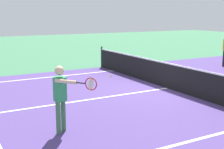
{
  "coord_description": "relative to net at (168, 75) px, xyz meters",
  "views": [
    {
      "loc": [
        8.85,
        -7.3,
        2.75
      ],
      "look_at": [
        1.11,
        -2.98,
        1.0
      ],
      "focal_mm": 49.97,
      "sensor_mm": 36.0,
      "label": 1
    }
  ],
  "objects": [
    {
      "name": "line_center_service",
      "position": [
        0.0,
        -3.2,
        -0.49
      ],
      "size": [
        0.1,
        6.4,
        0.01
      ],
      "primitive_type": "cube",
      "color": "white",
      "rests_on": "ground_plane"
    },
    {
      "name": "tennis_ball_near_net",
      "position": [
        -2.93,
        -0.78,
        -0.46
      ],
      "size": [
        0.07,
        0.07,
        0.07
      ],
      "primitive_type": "sphere",
      "color": "#CCE033",
      "rests_on": "ground_plane"
    },
    {
      "name": "ground_plane",
      "position": [
        0.0,
        0.0,
        -0.49
      ],
      "size": [
        60.0,
        60.0,
        0.0
      ],
      "primitive_type": "plane",
      "color": "#38724C"
    },
    {
      "name": "player_near",
      "position": [
        2.25,
        -4.95,
        0.49
      ],
      "size": [
        1.08,
        0.67,
        1.58
      ],
      "color": "#3F7247",
      "rests_on": "ground_plane"
    },
    {
      "name": "net",
      "position": [
        0.0,
        0.0,
        0.0
      ],
      "size": [
        10.72,
        0.09,
        1.07
      ],
      "color": "#33383D",
      "rests_on": "ground_plane"
    },
    {
      "name": "court_surface_inbounds",
      "position": [
        0.0,
        0.0,
        -0.49
      ],
      "size": [
        10.62,
        24.4,
        0.0
      ],
      "primitive_type": "cube",
      "color": "#4C387A",
      "rests_on": "ground_plane"
    }
  ]
}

